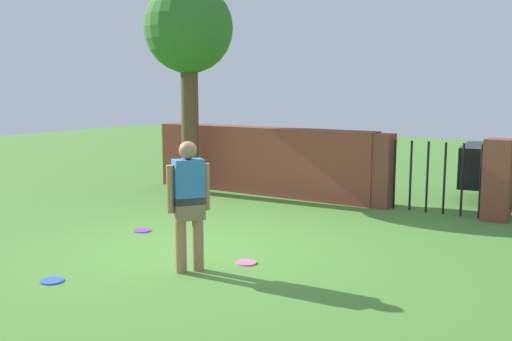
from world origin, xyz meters
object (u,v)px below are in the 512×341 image
frisbee_purple (142,231)px  frisbee_blue (52,281)px  tree (189,34)px  frisbee_pink (246,263)px  person (189,200)px

frisbee_purple → frisbee_blue: bearing=-71.5°
tree → frisbee_pink: tree is taller
person → frisbee_purple: (-1.91, 1.16, -0.89)m
frisbee_pink → tree: bearing=136.5°
person → frisbee_purple: bearing=93.2°
person → tree: bearing=73.2°
tree → frisbee_pink: bearing=-43.5°
frisbee_pink → frisbee_purple: bearing=167.4°
frisbee_blue → frisbee_pink: (1.54, 1.82, 0.00)m
tree → frisbee_purple: (1.54, -3.14, -3.37)m
person → frisbee_pink: bearing=1.7°
person → frisbee_blue: (-1.12, -1.17, -0.89)m
frisbee_pink → frisbee_purple: same height
frisbee_pink → person: bearing=-122.9°
frisbee_purple → tree: bearing=116.1°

